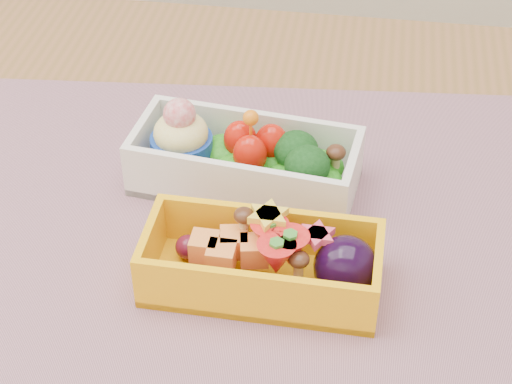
# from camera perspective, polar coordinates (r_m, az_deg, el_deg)

# --- Properties ---
(table) EXTENTS (1.20, 0.80, 0.75)m
(table) POSITION_cam_1_polar(r_m,az_deg,el_deg) (0.71, 1.42, -10.74)
(table) COLOR brown
(table) RESTS_ON ground
(placemat) EXTENTS (0.57, 0.46, 0.00)m
(placemat) POSITION_cam_1_polar(r_m,az_deg,el_deg) (0.66, -0.71, -2.79)
(placemat) COLOR #A06E7E
(placemat) RESTS_ON table
(bento_white) EXTENTS (0.19, 0.10, 0.07)m
(bento_white) POSITION_cam_1_polar(r_m,az_deg,el_deg) (0.69, -0.81, 2.15)
(bento_white) COLOR silver
(bento_white) RESTS_ON placemat
(bento_yellow) EXTENTS (0.17, 0.08, 0.06)m
(bento_yellow) POSITION_cam_1_polar(r_m,az_deg,el_deg) (0.60, 0.74, -4.71)
(bento_yellow) COLOR #FFB30D
(bento_yellow) RESTS_ON placemat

